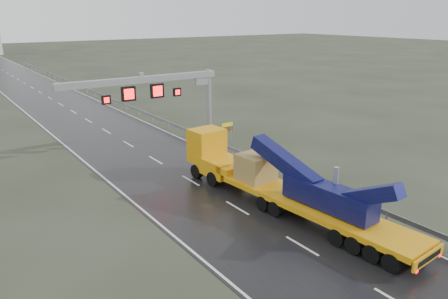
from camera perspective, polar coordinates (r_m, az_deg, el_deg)
ground at (r=26.19m, az=7.03°, el=-10.65°), size 400.00×400.00×0.00m
road at (r=60.42m, az=-19.07°, el=4.66°), size 11.00×200.00×0.02m
guardrail at (r=53.12m, az=-9.74°, el=4.50°), size 0.20×140.00×1.40m
sign_gantry at (r=39.86m, az=-7.84°, el=7.58°), size 14.90×1.20×7.42m
heavy_haul_truck at (r=29.48m, az=5.77°, el=-3.64°), size 4.17×19.22×4.48m
exit_sign_pair at (r=42.50m, az=0.43°, el=2.71°), size 1.27×0.07×2.18m
striped_barrier at (r=41.18m, az=-0.10°, el=0.78°), size 0.65×0.39×1.05m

